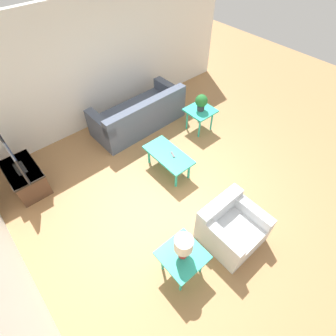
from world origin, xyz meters
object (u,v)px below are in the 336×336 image
object	(u,v)px
tv_stand_chest	(26,177)
potted_plant	(201,102)
sofa	(140,115)
coffee_table	(168,156)
side_table_lamp	(182,257)
table_lamp	(183,246)
television	(13,157)
side_table_plant	(200,112)
armchair	(231,228)

from	to	relation	value
tv_stand_chest	potted_plant	bearing A→B (deg)	-103.56
sofa	tv_stand_chest	xyz separation A→B (m)	(-0.10, 2.74, -0.03)
coffee_table	side_table_lamp	size ratio (longest dim) A/B	1.72
table_lamp	potted_plant	bearing A→B (deg)	-49.60
coffee_table	table_lamp	distance (m)	2.13
television	potted_plant	size ratio (longest dim) A/B	2.66
sofa	side_table_plant	xyz separation A→B (m)	(-1.00, -0.99, 0.17)
coffee_table	tv_stand_chest	distance (m)	2.73
television	potted_plant	xyz separation A→B (m)	(-0.90, -3.74, -0.05)
side_table_lamp	potted_plant	world-z (taller)	potted_plant
table_lamp	coffee_table	bearing A→B (deg)	-35.31
tv_stand_chest	sofa	bearing A→B (deg)	-87.87
armchair	tv_stand_chest	distance (m)	3.84
armchair	side_table_plant	size ratio (longest dim) A/B	1.47
sofa	television	xyz separation A→B (m)	(-0.10, 2.75, 0.50)
tv_stand_chest	side_table_plant	bearing A→B (deg)	-103.56
sofa	armchair	world-z (taller)	sofa
potted_plant	sofa	bearing A→B (deg)	44.61
sofa	coffee_table	distance (m)	1.58
potted_plant	television	bearing A→B (deg)	76.46
sofa	potted_plant	size ratio (longest dim) A/B	5.87
sofa	side_table_lamp	distance (m)	3.61
television	table_lamp	xyz separation A→B (m)	(-3.12, -1.13, 0.02)
coffee_table	potted_plant	xyz separation A→B (m)	(0.52, -1.41, 0.37)
coffee_table	tv_stand_chest	size ratio (longest dim) A/B	1.13
table_lamp	television	bearing A→B (deg)	19.87
sofa	coffee_table	world-z (taller)	sofa
tv_stand_chest	table_lamp	xyz separation A→B (m)	(-3.12, -1.12, 0.56)
tv_stand_chest	television	xyz separation A→B (m)	(0.00, 0.00, 0.54)
armchair	table_lamp	world-z (taller)	table_lamp
television	coffee_table	bearing A→B (deg)	-121.39
television	sofa	bearing A→B (deg)	-87.88
armchair	side_table_plant	world-z (taller)	armchair
side_table_lamp	potted_plant	distance (m)	3.44
sofa	potted_plant	bearing A→B (deg)	133.20
coffee_table	television	size ratio (longest dim) A/B	1.02
sofa	side_table_plant	size ratio (longest dim) A/B	3.70
tv_stand_chest	table_lamp	world-z (taller)	table_lamp
coffee_table	side_table_plant	world-z (taller)	side_table_plant
side_table_lamp	television	xyz separation A→B (m)	(3.12, 1.13, 0.34)
potted_plant	coffee_table	bearing A→B (deg)	110.37
armchair	side_table_lamp	world-z (taller)	armchair
side_table_lamp	television	size ratio (longest dim) A/B	0.60
sofa	coffee_table	size ratio (longest dim) A/B	2.16
sofa	armchair	bearing A→B (deg)	77.59
side_table_lamp	potted_plant	bearing A→B (deg)	-49.60
armchair	coffee_table	world-z (taller)	armchair
sofa	side_table_lamp	bearing A→B (deg)	61.89
side_table_lamp	television	distance (m)	3.34
side_table_plant	television	world-z (taller)	television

